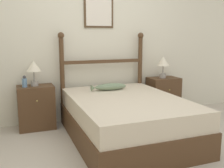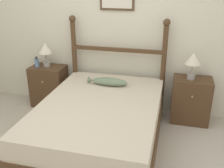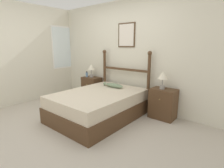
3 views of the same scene
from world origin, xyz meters
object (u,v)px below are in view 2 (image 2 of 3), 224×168
(nightstand_left, at_px, (49,86))
(bottle, at_px, (37,62))
(nightstand_right, at_px, (191,100))
(table_lamp_right, at_px, (193,61))
(bed, at_px, (100,123))
(fish_pillow, at_px, (108,81))
(table_lamp_left, at_px, (45,50))

(nightstand_left, distance_m, bottle, 0.41)
(nightstand_right, xyz_separation_m, table_lamp_right, (-0.03, -0.02, 0.57))
(table_lamp_right, bearing_deg, bed, -142.05)
(nightstand_left, bearing_deg, table_lamp_right, -0.55)
(bed, relative_size, table_lamp_right, 5.24)
(nightstand_right, xyz_separation_m, bottle, (-2.26, -0.04, 0.38))
(fish_pillow, bearing_deg, bottle, 168.30)
(bottle, bearing_deg, table_lamp_left, 18.96)
(table_lamp_right, distance_m, fish_pillow, 1.13)
(bottle, relative_size, fish_pillow, 0.30)
(table_lamp_left, bearing_deg, fish_pillow, -15.62)
(bed, distance_m, fish_pillow, 0.63)
(bed, relative_size, bottle, 11.69)
(table_lamp_right, xyz_separation_m, fish_pillow, (-1.06, -0.27, -0.29))
(nightstand_left, xyz_separation_m, table_lamp_right, (2.08, -0.02, 0.57))
(bed, xyz_separation_m, nightstand_right, (1.06, 0.82, 0.04))
(table_lamp_right, bearing_deg, nightstand_right, 31.29)
(table_lamp_left, relative_size, bottle, 2.23)
(bed, xyz_separation_m, nightstand_left, (-1.06, 0.82, 0.04))
(table_lamp_left, xyz_separation_m, fish_pillow, (1.03, -0.29, -0.29))
(nightstand_right, distance_m, table_lamp_left, 2.20)
(nightstand_left, bearing_deg, fish_pillow, -15.58)
(table_lamp_left, xyz_separation_m, table_lamp_right, (2.09, -0.02, 0.00))
(bed, distance_m, table_lamp_left, 1.48)
(nightstand_left, height_order, table_lamp_right, table_lamp_right)
(bed, distance_m, nightstand_left, 1.34)
(bed, bearing_deg, nightstand_right, 37.76)
(nightstand_left, xyz_separation_m, bottle, (-0.14, -0.04, 0.38))
(table_lamp_right, distance_m, bottle, 2.23)
(bed, xyz_separation_m, table_lamp_left, (-1.06, 0.82, 0.61))
(table_lamp_right, height_order, fish_pillow, table_lamp_right)
(bed, height_order, bottle, bottle)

